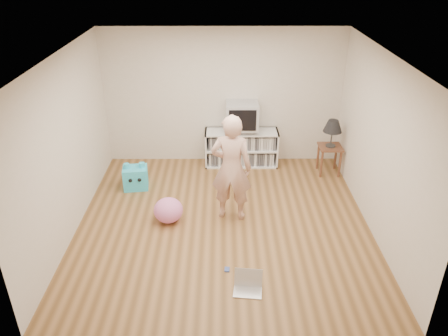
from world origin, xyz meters
The scene contains 13 objects.
ground centered at (0.00, 0.00, 0.00)m, with size 4.50×4.50×0.00m, color brown.
walls centered at (0.00, 0.00, 1.30)m, with size 4.52×4.52×2.60m.
ceiling centered at (0.00, 0.00, 2.60)m, with size 4.50×4.50×0.01m, color white.
media_unit centered at (0.36, 2.04, 0.35)m, with size 1.40×0.45×0.70m.
dvd_deck centered at (0.36, 2.02, 0.73)m, with size 0.45×0.35×0.07m, color gray.
crt_tv centered at (0.36, 2.02, 1.02)m, with size 0.60×0.53×0.50m.
side_table centered at (1.99, 1.65, 0.42)m, with size 0.42×0.42×0.55m.
table_lamp centered at (1.99, 1.65, 0.94)m, with size 0.34×0.34×0.52m.
person centered at (0.12, 0.17, 0.86)m, with size 0.63×0.41×1.73m, color #D7A692.
laptop centered at (0.31, -1.48, 0.07)m, with size 0.38×0.32×0.24m.
playing_cards centered at (0.05, -1.13, 0.01)m, with size 0.07×0.09×0.02m, color #4057AB.
plush_blue centered at (-1.55, 1.09, 0.21)m, with size 0.46×0.41×0.49m.
plush_pink centered at (-0.86, 0.04, 0.19)m, with size 0.46×0.46×0.39m, color pink.
Camera 1 is at (-0.01, -5.69, 3.92)m, focal length 35.00 mm.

